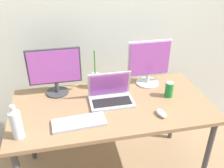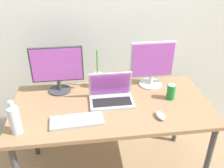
{
  "view_description": "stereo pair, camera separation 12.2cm",
  "coord_description": "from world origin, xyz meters",
  "px_view_note": "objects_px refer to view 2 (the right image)",
  "views": [
    {
      "loc": [
        -0.33,
        -1.56,
        1.83
      ],
      "look_at": [
        0.0,
        0.0,
        0.92
      ],
      "focal_mm": 40.0,
      "sensor_mm": 36.0,
      "label": 1
    },
    {
      "loc": [
        -0.21,
        -1.58,
        1.83
      ],
      "look_at": [
        0.0,
        0.0,
        0.92
      ],
      "focal_mm": 40.0,
      "sensor_mm": 36.0,
      "label": 2
    }
  ],
  "objects_px": {
    "laptop_silver": "(111,95)",
    "mouse_by_keyboard": "(160,115)",
    "bamboo_vase": "(98,79)",
    "water_bottle": "(14,118)",
    "monitor_left": "(57,68)",
    "work_desk": "(112,111)",
    "soda_can_near_keyboard": "(171,92)",
    "monitor_center": "(152,64)",
    "keyboard_main": "(77,121)"
  },
  "relations": [
    {
      "from": "keyboard_main",
      "to": "soda_can_near_keyboard",
      "type": "bearing_deg",
      "value": 11.99
    },
    {
      "from": "keyboard_main",
      "to": "monitor_center",
      "type": "bearing_deg",
      "value": 30.86
    },
    {
      "from": "monitor_left",
      "to": "soda_can_near_keyboard",
      "type": "relative_size",
      "value": 3.32
    },
    {
      "from": "water_bottle",
      "to": "soda_can_near_keyboard",
      "type": "bearing_deg",
      "value": 12.82
    },
    {
      "from": "keyboard_main",
      "to": "water_bottle",
      "type": "distance_m",
      "value": 0.41
    },
    {
      "from": "work_desk",
      "to": "bamboo_vase",
      "type": "bearing_deg",
      "value": 107.13
    },
    {
      "from": "soda_can_near_keyboard",
      "to": "keyboard_main",
      "type": "bearing_deg",
      "value": -164.59
    },
    {
      "from": "laptop_silver",
      "to": "bamboo_vase",
      "type": "distance_m",
      "value": 0.24
    },
    {
      "from": "work_desk",
      "to": "monitor_center",
      "type": "height_order",
      "value": "monitor_center"
    },
    {
      "from": "monitor_left",
      "to": "soda_can_near_keyboard",
      "type": "xyz_separation_m",
      "value": [
        0.88,
        -0.24,
        -0.15
      ]
    },
    {
      "from": "work_desk",
      "to": "monitor_center",
      "type": "xyz_separation_m",
      "value": [
        0.38,
        0.26,
        0.27
      ]
    },
    {
      "from": "keyboard_main",
      "to": "mouse_by_keyboard",
      "type": "height_order",
      "value": "mouse_by_keyboard"
    },
    {
      "from": "work_desk",
      "to": "laptop_silver",
      "type": "relative_size",
      "value": 4.53
    },
    {
      "from": "monitor_center",
      "to": "laptop_silver",
      "type": "bearing_deg",
      "value": -151.24
    },
    {
      "from": "monitor_left",
      "to": "water_bottle",
      "type": "height_order",
      "value": "monitor_left"
    },
    {
      "from": "work_desk",
      "to": "mouse_by_keyboard",
      "type": "xyz_separation_m",
      "value": [
        0.32,
        -0.21,
        0.08
      ]
    },
    {
      "from": "work_desk",
      "to": "keyboard_main",
      "type": "bearing_deg",
      "value": -145.67
    },
    {
      "from": "monitor_left",
      "to": "monitor_center",
      "type": "bearing_deg",
      "value": -0.04
    },
    {
      "from": "work_desk",
      "to": "monitor_center",
      "type": "relative_size",
      "value": 3.86
    },
    {
      "from": "work_desk",
      "to": "soda_can_near_keyboard",
      "type": "xyz_separation_m",
      "value": [
        0.47,
        0.02,
        0.13
      ]
    },
    {
      "from": "water_bottle",
      "to": "soda_can_near_keyboard",
      "type": "xyz_separation_m",
      "value": [
        1.14,
        0.26,
        -0.05
      ]
    },
    {
      "from": "laptop_silver",
      "to": "water_bottle",
      "type": "bearing_deg",
      "value": -156.51
    },
    {
      "from": "monitor_left",
      "to": "work_desk",
      "type": "bearing_deg",
      "value": -32.07
    },
    {
      "from": "monitor_center",
      "to": "bamboo_vase",
      "type": "distance_m",
      "value": 0.48
    },
    {
      "from": "water_bottle",
      "to": "bamboo_vase",
      "type": "height_order",
      "value": "bamboo_vase"
    },
    {
      "from": "laptop_silver",
      "to": "water_bottle",
      "type": "distance_m",
      "value": 0.72
    },
    {
      "from": "monitor_left",
      "to": "bamboo_vase",
      "type": "xyz_separation_m",
      "value": [
        0.32,
        0.02,
        -0.14
      ]
    },
    {
      "from": "water_bottle",
      "to": "bamboo_vase",
      "type": "relative_size",
      "value": 0.7
    },
    {
      "from": "monitor_left",
      "to": "mouse_by_keyboard",
      "type": "relative_size",
      "value": 3.81
    },
    {
      "from": "mouse_by_keyboard",
      "to": "work_desk",
      "type": "bearing_deg",
      "value": 138.41
    },
    {
      "from": "keyboard_main",
      "to": "mouse_by_keyboard",
      "type": "distance_m",
      "value": 0.59
    },
    {
      "from": "monitor_left",
      "to": "bamboo_vase",
      "type": "relative_size",
      "value": 1.21
    },
    {
      "from": "monitor_center",
      "to": "water_bottle",
      "type": "height_order",
      "value": "monitor_center"
    },
    {
      "from": "monitor_center",
      "to": "monitor_left",
      "type": "bearing_deg",
      "value": 179.96
    },
    {
      "from": "bamboo_vase",
      "to": "water_bottle",
      "type": "bearing_deg",
      "value": -138.29
    },
    {
      "from": "laptop_silver",
      "to": "mouse_by_keyboard",
      "type": "bearing_deg",
      "value": -39.09
    },
    {
      "from": "mouse_by_keyboard",
      "to": "laptop_silver",
      "type": "bearing_deg",
      "value": 132.78
    },
    {
      "from": "work_desk",
      "to": "soda_can_near_keyboard",
      "type": "height_order",
      "value": "soda_can_near_keyboard"
    },
    {
      "from": "soda_can_near_keyboard",
      "to": "bamboo_vase",
      "type": "relative_size",
      "value": 0.37
    },
    {
      "from": "work_desk",
      "to": "bamboo_vase",
      "type": "relative_size",
      "value": 4.44
    },
    {
      "from": "mouse_by_keyboard",
      "to": "soda_can_near_keyboard",
      "type": "xyz_separation_m",
      "value": [
        0.15,
        0.23,
        0.05
      ]
    },
    {
      "from": "mouse_by_keyboard",
      "to": "keyboard_main",
      "type": "bearing_deg",
      "value": 169.37
    },
    {
      "from": "laptop_silver",
      "to": "water_bottle",
      "type": "relative_size",
      "value": 1.39
    },
    {
      "from": "laptop_silver",
      "to": "keyboard_main",
      "type": "height_order",
      "value": "laptop_silver"
    },
    {
      "from": "monitor_left",
      "to": "water_bottle",
      "type": "distance_m",
      "value": 0.56
    },
    {
      "from": "monitor_center",
      "to": "keyboard_main",
      "type": "height_order",
      "value": "monitor_center"
    },
    {
      "from": "laptop_silver",
      "to": "bamboo_vase",
      "type": "xyz_separation_m",
      "value": [
        -0.08,
        0.23,
        0.02
      ]
    },
    {
      "from": "keyboard_main",
      "to": "mouse_by_keyboard",
      "type": "bearing_deg",
      "value": -5.91
    },
    {
      "from": "bamboo_vase",
      "to": "soda_can_near_keyboard",
      "type": "bearing_deg",
      "value": -24.65
    },
    {
      "from": "work_desk",
      "to": "monitor_left",
      "type": "bearing_deg",
      "value": 147.93
    }
  ]
}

